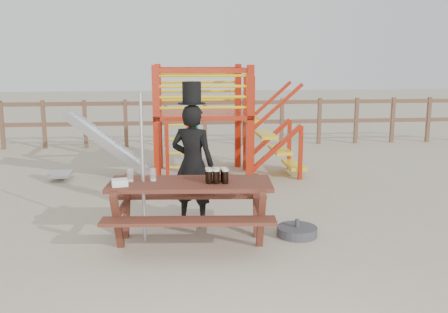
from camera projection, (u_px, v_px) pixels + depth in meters
ground at (203, 245)px, 5.97m from camera, size 60.00×60.00×0.00m
back_fence at (185, 117)px, 12.67m from camera, size 15.09×0.09×1.20m
playground_fort at (197, 120)px, 9.28m from camera, size 4.71×1.84×2.10m
picnic_table at (190, 204)px, 6.00m from camera, size 2.04×1.49×0.75m
man_with_hat at (193, 161)px, 6.67m from camera, size 0.69×0.58×1.91m
metal_pole at (143, 169)px, 5.95m from camera, size 0.04×0.04×1.81m
parasol_base at (297, 231)px, 6.28m from camera, size 0.51×0.51×0.21m
paper_bag at (120, 183)px, 5.75m from camera, size 0.20×0.17×0.08m
stout_pints at (217, 175)px, 5.90m from camera, size 0.27×0.18×0.17m
empty_glasses at (142, 175)px, 5.98m from camera, size 0.35×0.08×0.15m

